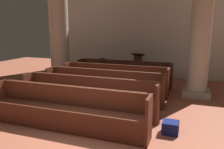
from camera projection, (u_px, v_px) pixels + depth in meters
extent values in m
plane|color=#AD5B42|center=(91.00, 138.00, 4.43)|extent=(19.20, 19.20, 0.00)
cube|color=silver|center=(152.00, 23.00, 9.58)|extent=(10.00, 0.16, 4.50)
cube|color=#562819|center=(123.00, 73.00, 8.40)|extent=(3.37, 0.38, 0.05)
cube|color=#562819|center=(125.00, 66.00, 8.51)|extent=(3.37, 0.04, 0.41)
cube|color=#492215|center=(125.00, 61.00, 8.51)|extent=(3.24, 0.06, 0.02)
cube|color=#4E2416|center=(81.00, 70.00, 8.97)|extent=(0.06, 0.44, 0.89)
cube|color=#4E2416|center=(171.00, 77.00, 7.83)|extent=(0.06, 0.44, 0.89)
cube|color=#522618|center=(122.00, 80.00, 8.29)|extent=(3.37, 0.03, 0.41)
cube|color=#562819|center=(114.00, 79.00, 7.47)|extent=(3.37, 0.38, 0.05)
cube|color=#562819|center=(116.00, 71.00, 7.58)|extent=(3.37, 0.04, 0.41)
cube|color=#492215|center=(116.00, 65.00, 7.59)|extent=(3.24, 0.06, 0.02)
cube|color=#4E2416|center=(68.00, 75.00, 8.05)|extent=(0.06, 0.44, 0.89)
cube|color=#4E2416|center=(168.00, 83.00, 6.91)|extent=(0.06, 0.44, 0.89)
cube|color=#522618|center=(112.00, 87.00, 7.36)|extent=(3.37, 0.03, 0.41)
cube|color=#562819|center=(102.00, 86.00, 6.55)|extent=(3.37, 0.38, 0.05)
cube|color=#562819|center=(105.00, 77.00, 6.66)|extent=(3.37, 0.04, 0.41)
cube|color=#492215|center=(105.00, 70.00, 6.66)|extent=(3.24, 0.06, 0.02)
cube|color=#4E2416|center=(51.00, 81.00, 7.12)|extent=(0.06, 0.44, 0.89)
cube|color=#4E2416|center=(163.00, 92.00, 5.98)|extent=(0.06, 0.44, 0.89)
cube|color=#522618|center=(100.00, 95.00, 6.43)|extent=(3.37, 0.03, 0.41)
cube|color=#562819|center=(87.00, 95.00, 5.62)|extent=(3.37, 0.38, 0.05)
cube|color=#562819|center=(90.00, 85.00, 5.73)|extent=(3.37, 0.04, 0.41)
cube|color=#492215|center=(90.00, 77.00, 5.73)|extent=(3.24, 0.06, 0.02)
cube|color=#4E2416|center=(29.00, 89.00, 6.20)|extent=(0.06, 0.44, 0.89)
cube|color=#4E2416|center=(157.00, 103.00, 5.05)|extent=(0.06, 0.44, 0.89)
cube|color=#522618|center=(84.00, 107.00, 5.51)|extent=(3.37, 0.03, 0.41)
cube|color=#562819|center=(65.00, 109.00, 4.70)|extent=(3.37, 0.38, 0.05)
cube|color=#562819|center=(69.00, 96.00, 4.80)|extent=(3.37, 0.05, 0.41)
cube|color=#492215|center=(70.00, 86.00, 4.81)|extent=(3.24, 0.06, 0.02)
cube|color=#4E2416|center=(0.00, 100.00, 5.27)|extent=(0.06, 0.44, 0.89)
cube|color=#4E2416|center=(149.00, 121.00, 4.13)|extent=(0.06, 0.44, 0.89)
cube|color=#522618|center=(61.00, 122.00, 4.58)|extent=(3.37, 0.03, 0.41)
cube|color=#B6AD9A|center=(196.00, 93.00, 7.15)|extent=(0.82, 0.82, 0.18)
cylinder|color=beige|center=(200.00, 36.00, 6.80)|extent=(0.60, 0.60, 3.30)
cube|color=#B6AD9A|center=(63.00, 78.00, 9.18)|extent=(0.82, 0.82, 0.18)
cylinder|color=beige|center=(61.00, 34.00, 8.83)|extent=(0.60, 0.60, 3.30)
cube|color=#411E13|center=(138.00, 78.00, 9.50)|extent=(0.45, 0.45, 0.06)
cube|color=#4C2316|center=(138.00, 68.00, 9.41)|extent=(0.28, 0.28, 0.95)
cube|color=#502518|center=(138.00, 55.00, 9.31)|extent=(0.48, 0.35, 0.15)
cube|color=navy|center=(102.00, 59.00, 8.80)|extent=(0.14, 0.20, 0.04)
cube|color=navy|center=(170.00, 127.00, 4.60)|extent=(0.32, 0.31, 0.25)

